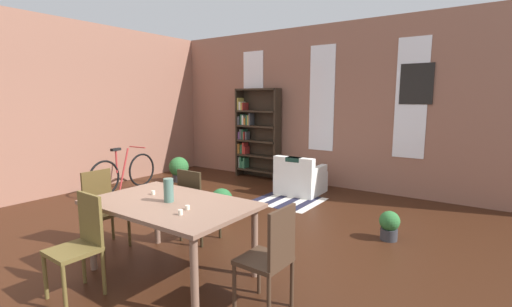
% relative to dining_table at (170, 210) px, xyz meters
% --- Properties ---
extents(ground_plane, '(10.09, 10.09, 0.00)m').
position_rel_dining_table_xyz_m(ground_plane, '(-0.40, 0.66, -0.69)').
color(ground_plane, '#371C0F').
extents(back_wall_brick, '(8.48, 0.12, 3.33)m').
position_rel_dining_table_xyz_m(back_wall_brick, '(-0.40, 4.60, 0.97)').
color(back_wall_brick, '#95624F').
rests_on(back_wall_brick, ground).
extents(left_wall_brick, '(0.12, 8.76, 3.33)m').
position_rel_dining_table_xyz_m(left_wall_brick, '(-4.20, 0.66, 0.97)').
color(left_wall_brick, '#95624F').
rests_on(left_wall_brick, ground).
extents(window_pane_0, '(0.55, 0.02, 2.17)m').
position_rel_dining_table_xyz_m(window_pane_0, '(-2.14, 4.53, 1.14)').
color(window_pane_0, white).
extents(window_pane_1, '(0.55, 0.02, 2.17)m').
position_rel_dining_table_xyz_m(window_pane_1, '(-0.40, 4.53, 1.14)').
color(window_pane_1, white).
extents(window_pane_2, '(0.55, 0.02, 2.17)m').
position_rel_dining_table_xyz_m(window_pane_2, '(1.35, 4.53, 1.14)').
color(window_pane_2, white).
extents(dining_table, '(1.72, 1.07, 0.78)m').
position_rel_dining_table_xyz_m(dining_table, '(0.00, 0.00, 0.00)').
color(dining_table, '#805E4B').
rests_on(dining_table, ground).
extents(vase_on_table, '(0.10, 0.10, 0.25)m').
position_rel_dining_table_xyz_m(vase_on_table, '(-0.02, -0.00, 0.21)').
color(vase_on_table, '#4C7266').
rests_on(vase_on_table, dining_table).
extents(tealight_candle_0, '(0.04, 0.04, 0.05)m').
position_rel_dining_table_xyz_m(tealight_candle_0, '(0.40, -0.23, 0.11)').
color(tealight_candle_0, silver).
rests_on(tealight_candle_0, dining_table).
extents(tealight_candle_1, '(0.04, 0.04, 0.04)m').
position_rel_dining_table_xyz_m(tealight_candle_1, '(-0.38, 0.09, 0.10)').
color(tealight_candle_1, silver).
rests_on(tealight_candle_1, dining_table).
extents(tealight_candle_2, '(0.04, 0.04, 0.04)m').
position_rel_dining_table_xyz_m(tealight_candle_2, '(0.33, -0.08, 0.10)').
color(tealight_candle_2, silver).
rests_on(tealight_candle_2, dining_table).
extents(dining_chair_near_left, '(0.41, 0.41, 0.95)m').
position_rel_dining_table_xyz_m(dining_chair_near_left, '(-0.38, -0.76, -0.18)').
color(dining_chair_near_left, brown).
rests_on(dining_chair_near_left, ground).
extents(dining_chair_far_left, '(0.41, 0.41, 0.95)m').
position_rel_dining_table_xyz_m(dining_chair_far_left, '(-0.39, 0.76, -0.18)').
color(dining_chair_far_left, '#2E2415').
rests_on(dining_chair_far_left, ground).
extents(dining_chair_head_left, '(0.41, 0.41, 0.95)m').
position_rel_dining_table_xyz_m(dining_chair_head_left, '(-1.23, 0.00, -0.18)').
color(dining_chair_head_left, '#503C1C').
rests_on(dining_chair_head_left, ground).
extents(dining_chair_head_right, '(0.41, 0.41, 0.95)m').
position_rel_dining_table_xyz_m(dining_chair_head_right, '(1.23, -0.00, -0.18)').
color(dining_chair_head_right, '#402C1E').
rests_on(dining_chair_head_right, ground).
extents(bookshelf_tall, '(1.11, 0.28, 2.06)m').
position_rel_dining_table_xyz_m(bookshelf_tall, '(-1.98, 4.37, 0.35)').
color(bookshelf_tall, '#2D2319').
rests_on(bookshelf_tall, ground).
extents(armchair_white, '(0.83, 0.83, 0.75)m').
position_rel_dining_table_xyz_m(armchair_white, '(-0.41, 3.64, -0.41)').
color(armchair_white, white).
rests_on(armchair_white, ground).
extents(bicycle_second, '(0.44, 1.65, 0.90)m').
position_rel_dining_table_xyz_m(bicycle_second, '(-3.44, 1.84, -0.34)').
color(bicycle_second, black).
rests_on(bicycle_second, ground).
extents(potted_plant_by_shelf, '(0.33, 0.33, 0.51)m').
position_rel_dining_table_xyz_m(potted_plant_by_shelf, '(-0.61, 1.53, -0.40)').
color(potted_plant_by_shelf, '#9E6042').
rests_on(potted_plant_by_shelf, ground).
extents(potted_plant_corner, '(0.26, 0.26, 0.39)m').
position_rel_dining_table_xyz_m(potted_plant_corner, '(1.65, 2.23, -0.49)').
color(potted_plant_corner, '#333338').
rests_on(potted_plant_corner, ground).
extents(potted_plant_window, '(0.43, 0.43, 0.55)m').
position_rel_dining_table_xyz_m(potted_plant_window, '(-3.10, 3.01, -0.40)').
color(potted_plant_window, '#333338').
rests_on(potted_plant_window, ground).
extents(striped_rug, '(1.12, 1.07, 0.01)m').
position_rel_dining_table_xyz_m(striped_rug, '(-0.34, 3.07, -0.69)').
color(striped_rug, '#1E1E33').
rests_on(striped_rug, ground).
extents(framed_picture, '(0.56, 0.03, 0.72)m').
position_rel_dining_table_xyz_m(framed_picture, '(1.42, 4.53, 1.40)').
color(framed_picture, black).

